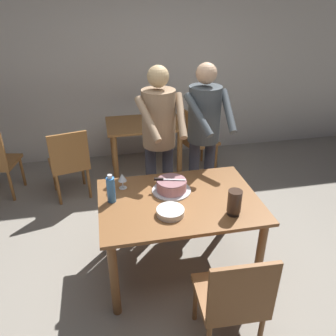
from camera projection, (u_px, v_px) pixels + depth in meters
ground_plane at (178, 266)px, 3.18m from camera, size 14.00×14.00×0.00m
back_wall at (138, 65)px, 4.80m from camera, size 10.00×0.12×2.70m
main_dining_table at (179, 211)px, 2.88m from camera, size 1.34×0.95×0.75m
cake_on_platter at (171, 186)px, 2.92m from camera, size 0.34×0.34×0.11m
cake_knife at (163, 179)px, 2.89m from camera, size 0.27×0.09×0.02m
plate_stack at (170, 212)px, 2.62m from camera, size 0.22×0.22×0.05m
wine_glass_near at (122, 178)px, 2.94m from camera, size 0.08×0.08×0.14m
water_bottle at (111, 189)px, 2.75m from camera, size 0.07×0.07×0.25m
hurricane_lamp at (234, 202)px, 2.59m from camera, size 0.11×0.11×0.21m
person_cutting_cake at (159, 133)px, 3.26m from camera, size 0.46×0.57×1.72m
person_standing_beside at (204, 129)px, 3.36m from camera, size 0.46×0.57×1.72m
chair_near_side at (233, 298)px, 2.24m from camera, size 0.46×0.46×0.90m
background_table at (145, 134)px, 4.55m from camera, size 1.00×0.70×0.74m
background_chair_0 at (194, 138)px, 4.65m from camera, size 0.54×0.54×0.90m
background_chair_1 at (69, 162)px, 4.01m from camera, size 0.53×0.53×0.90m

